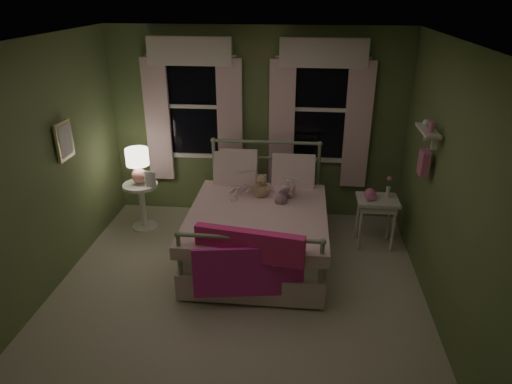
# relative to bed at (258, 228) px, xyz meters

# --- Properties ---
(room_shell) EXTENTS (4.20, 4.20, 4.20)m
(room_shell) POSITION_rel_bed_xyz_m (-0.15, -0.90, 0.92)
(room_shell) COLOR beige
(room_shell) RESTS_ON ground
(bed) EXTENTS (1.58, 2.04, 1.18)m
(bed) POSITION_rel_bed_xyz_m (0.00, 0.00, 0.00)
(bed) COLOR white
(bed) RESTS_ON ground
(pink_throw) EXTENTS (1.10, 0.31, 0.71)m
(pink_throw) POSITION_rel_bed_xyz_m (0.01, -1.02, 0.23)
(pink_throw) COLOR #F83089
(pink_throw) RESTS_ON bed
(child_left) EXTENTS (0.29, 0.21, 0.73)m
(child_left) POSITION_rel_bed_xyz_m (-0.27, 0.43, 0.56)
(child_left) COLOR #F7D1DD
(child_left) RESTS_ON bed
(child_right) EXTENTS (0.42, 0.35, 0.78)m
(child_right) POSITION_rel_bed_xyz_m (0.29, 0.43, 0.58)
(child_right) COLOR #F7D1DD
(child_right) RESTS_ON bed
(book_left) EXTENTS (0.23, 0.18, 0.26)m
(book_left) POSITION_rel_bed_xyz_m (-0.27, 0.18, 0.59)
(book_left) COLOR beige
(book_left) RESTS_ON child_left
(book_right) EXTENTS (0.20, 0.12, 0.26)m
(book_right) POSITION_rel_bed_xyz_m (0.29, 0.18, 0.54)
(book_right) COLOR beige
(book_right) RESTS_ON child_right
(teddy_bear) EXTENTS (0.24, 0.20, 0.32)m
(teddy_bear) POSITION_rel_bed_xyz_m (0.01, 0.27, 0.42)
(teddy_bear) COLOR tan
(teddy_bear) RESTS_ON bed
(nightstand_left) EXTENTS (0.46, 0.46, 0.65)m
(nightstand_left) POSITION_rel_bed_xyz_m (-1.63, 0.54, 0.04)
(nightstand_left) COLOR white
(nightstand_left) RESTS_ON ground
(table_lamp) EXTENTS (0.30, 0.30, 0.47)m
(table_lamp) POSITION_rel_bed_xyz_m (-1.63, 0.54, 0.58)
(table_lamp) COLOR tan
(table_lamp) RESTS_ON nightstand_left
(book_nightstand) EXTENTS (0.22, 0.26, 0.02)m
(book_nightstand) POSITION_rel_bed_xyz_m (-1.53, 0.46, 0.28)
(book_nightstand) COLOR beige
(book_nightstand) RESTS_ON nightstand_left
(nightstand_right) EXTENTS (0.50, 0.40, 0.64)m
(nightstand_right) POSITION_rel_bed_xyz_m (1.44, 0.39, 0.17)
(nightstand_right) COLOR white
(nightstand_right) RESTS_ON ground
(pink_toy) EXTENTS (0.14, 0.19, 0.14)m
(pink_toy) POSITION_rel_bed_xyz_m (1.34, 0.39, 0.33)
(pink_toy) COLOR pink
(pink_toy) RESTS_ON nightstand_right
(bud_vase) EXTENTS (0.06, 0.06, 0.28)m
(bud_vase) POSITION_rel_bed_xyz_m (1.56, 0.44, 0.41)
(bud_vase) COLOR white
(bud_vase) RESTS_ON nightstand_right
(window_left) EXTENTS (1.34, 0.13, 1.96)m
(window_left) POSITION_rel_bed_xyz_m (-1.00, 1.13, 1.25)
(window_left) COLOR black
(window_left) RESTS_ON room_shell
(window_right) EXTENTS (1.34, 0.13, 1.96)m
(window_right) POSITION_rel_bed_xyz_m (0.70, 1.13, 1.25)
(window_right) COLOR black
(window_right) RESTS_ON room_shell
(wall_shelf) EXTENTS (0.15, 0.50, 0.60)m
(wall_shelf) POSITION_rel_bed_xyz_m (1.75, -0.20, 1.15)
(wall_shelf) COLOR white
(wall_shelf) RESTS_ON room_shell
(framed_picture) EXTENTS (0.03, 0.32, 0.42)m
(framed_picture) POSITION_rel_bed_xyz_m (-2.10, -0.30, 1.12)
(framed_picture) COLOR beige
(framed_picture) RESTS_ON room_shell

